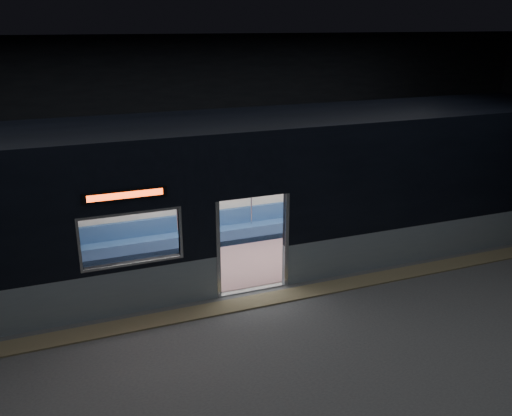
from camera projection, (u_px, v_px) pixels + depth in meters
station_floor at (272, 314)px, 10.38m from camera, size 24.00×14.00×0.01m
station_envelope at (274, 124)px, 9.19m from camera, size 24.00×14.00×5.00m
tactile_strip at (262, 300)px, 10.86m from camera, size 22.80×0.50×0.03m
metro_car at (228, 186)px, 12.02m from camera, size 18.00×3.04×3.35m
passenger at (327, 200)px, 14.28m from camera, size 0.49×0.79×1.49m
handbag at (330, 208)px, 14.09m from camera, size 0.40×0.36×0.17m
transit_map at (358, 171)px, 14.72m from camera, size 1.02×0.03×0.66m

